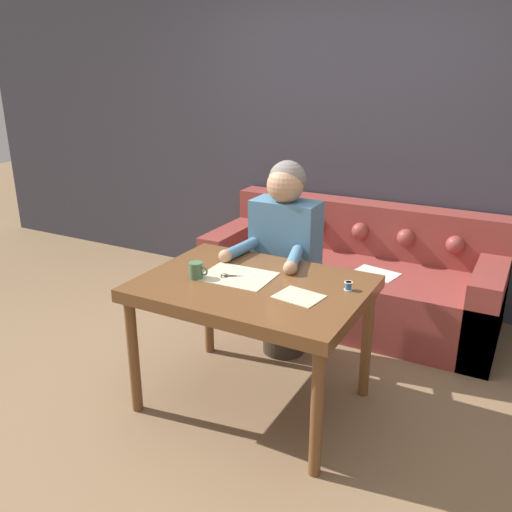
{
  "coord_description": "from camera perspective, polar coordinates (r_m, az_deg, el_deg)",
  "views": [
    {
      "loc": [
        1.39,
        -2.39,
        1.85
      ],
      "look_at": [
        0.06,
        0.08,
        0.85
      ],
      "focal_mm": 38.0,
      "sensor_mm": 36.0,
      "label": 1
    }
  ],
  "objects": [
    {
      "name": "thread_spool",
      "position": [
        2.83,
        9.7,
        -3.12
      ],
      "size": [
        0.04,
        0.04,
        0.05
      ],
      "color": "#3366B2",
      "rests_on": "dining_table"
    },
    {
      "name": "wall_back",
      "position": [
        4.41,
        9.85,
        12.25
      ],
      "size": [
        8.0,
        0.06,
        2.6
      ],
      "color": "#383842",
      "rests_on": "ground_plane"
    },
    {
      "name": "dining_table",
      "position": [
        2.92,
        -0.35,
        -4.22
      ],
      "size": [
        1.19,
        0.87,
        0.75
      ],
      "color": "brown",
      "rests_on": "ground_plane"
    },
    {
      "name": "person",
      "position": [
        3.46,
        3.02,
        -0.1
      ],
      "size": [
        0.5,
        0.6,
        1.29
      ],
      "color": "#33281E",
      "rests_on": "ground_plane"
    },
    {
      "name": "scissors",
      "position": [
        2.97,
        -2.49,
        -2.14
      ],
      "size": [
        0.21,
        0.14,
        0.01
      ],
      "color": "silver",
      "rests_on": "dining_table"
    },
    {
      "name": "mug",
      "position": [
        2.95,
        -6.29,
        -1.51
      ],
      "size": [
        0.11,
        0.08,
        0.09
      ],
      "color": "#47704C",
      "rests_on": "dining_table"
    },
    {
      "name": "ground_plane",
      "position": [
        3.33,
        -1.69,
        -14.07
      ],
      "size": [
        16.0,
        16.0,
        0.0
      ],
      "primitive_type": "plane",
      "color": "#846647"
    },
    {
      "name": "pattern_paper_main",
      "position": [
        2.97,
        -2.02,
        -2.13
      ],
      "size": [
        0.39,
        0.31,
        0.0
      ],
      "color": "beige",
      "rests_on": "dining_table"
    },
    {
      "name": "pattern_paper_offcut",
      "position": [
        2.72,
        4.54,
        -4.28
      ],
      "size": [
        0.25,
        0.21,
        0.0
      ],
      "color": "beige",
      "rests_on": "dining_table"
    },
    {
      "name": "couch",
      "position": [
        4.19,
        9.96,
        -2.36
      ],
      "size": [
        2.14,
        0.89,
        0.83
      ],
      "color": "brown",
      "rests_on": "ground_plane"
    }
  ]
}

